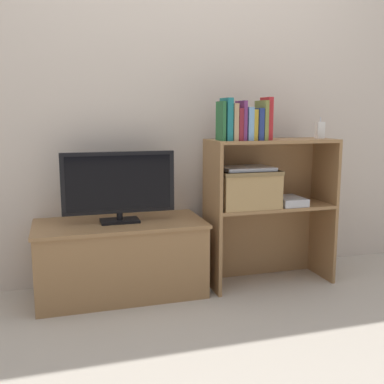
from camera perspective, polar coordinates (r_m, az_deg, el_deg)
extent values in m
plane|color=#BCB2A3|center=(2.66, 1.00, -13.52)|extent=(16.00, 16.00, 0.00)
cube|color=beige|center=(2.91, -1.85, 12.71)|extent=(10.00, 0.05, 2.40)
cube|color=olive|center=(2.70, -9.02, -8.50)|extent=(0.96, 0.44, 0.42)
cube|color=olive|center=(2.64, -9.15, -3.99)|extent=(0.98, 0.46, 0.02)
cube|color=black|center=(2.64, -9.16, -3.62)|extent=(0.22, 0.14, 0.02)
cylinder|color=black|center=(2.63, -9.17, -3.04)|extent=(0.04, 0.04, 0.04)
cube|color=black|center=(2.60, -9.29, 1.19)|extent=(0.64, 0.04, 0.35)
cube|color=black|center=(2.58, -9.23, 1.13)|extent=(0.59, 0.00, 0.31)
cube|color=olive|center=(2.75, 2.54, -7.16)|extent=(0.02, 0.32, 0.50)
cube|color=olive|center=(3.07, 16.13, -5.72)|extent=(0.02, 0.32, 0.50)
cube|color=olive|center=(3.02, 8.48, -5.72)|extent=(0.74, 0.02, 0.50)
cube|color=olive|center=(2.83, 9.86, -1.77)|extent=(0.74, 0.32, 0.02)
cube|color=olive|center=(2.65, 2.61, 2.23)|extent=(0.02, 0.32, 0.40)
cube|color=olive|center=(2.99, 16.53, 2.68)|extent=(0.02, 0.32, 0.40)
cube|color=olive|center=(2.93, 8.70, 2.84)|extent=(0.74, 0.02, 0.40)
cube|color=olive|center=(2.78, 10.10, 6.42)|extent=(0.74, 0.32, 0.02)
cube|color=#286638|center=(2.59, 3.68, 8.98)|extent=(0.02, 0.12, 0.22)
cube|color=#1E7075|center=(2.60, 4.38, 9.19)|extent=(0.03, 0.14, 0.24)
cube|color=tan|center=(2.61, 5.07, 8.84)|extent=(0.03, 0.16, 0.21)
cube|color=maroon|center=(2.62, 5.67, 8.54)|extent=(0.03, 0.15, 0.18)
cube|color=#6B2D66|center=(2.63, 6.25, 9.00)|extent=(0.02, 0.14, 0.23)
cube|color=#709ECC|center=(2.65, 6.93, 8.59)|extent=(0.03, 0.15, 0.19)
cube|color=gold|center=(2.66, 7.60, 8.45)|extent=(0.03, 0.13, 0.18)
cube|color=navy|center=(2.67, 8.20, 8.53)|extent=(0.03, 0.15, 0.18)
cube|color=olive|center=(2.69, 8.81, 8.98)|extent=(0.02, 0.15, 0.23)
cube|color=#B22328|center=(2.70, 9.42, 9.17)|extent=(0.03, 0.12, 0.25)
cube|color=white|center=(2.94, 15.95, 7.56)|extent=(0.05, 0.04, 0.10)
cylinder|color=silver|center=(2.94, 16.01, 8.85)|extent=(0.01, 0.01, 0.03)
cube|color=tan|center=(2.73, 6.85, 0.47)|extent=(0.36, 0.28, 0.22)
cube|color=olive|center=(2.71, 6.90, 2.55)|extent=(0.37, 0.28, 0.02)
cube|color=#BCBCC1|center=(2.71, 6.90, 3.01)|extent=(0.30, 0.23, 0.02)
cylinder|color=#99999E|center=(2.71, 6.91, 3.25)|extent=(0.02, 0.02, 0.00)
cube|color=#B2B2B7|center=(2.84, 12.21, -1.11)|extent=(0.16, 0.22, 0.05)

